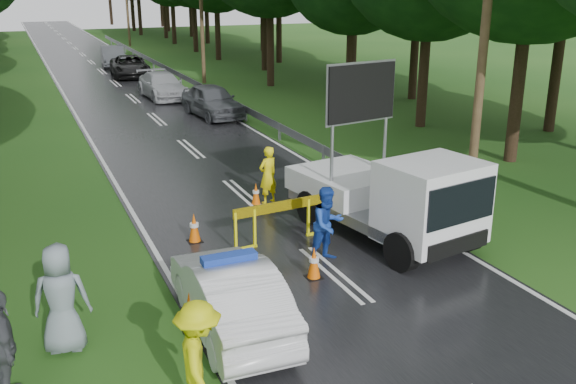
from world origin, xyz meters
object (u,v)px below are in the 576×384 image
queue_car_third (130,66)px  police_sedan (230,295)px  work_truck (393,196)px  queue_car_first (212,101)px  officer (268,175)px  civilian (328,224)px  queue_car_fourth (113,56)px  barrier (282,211)px  queue_car_second (162,85)px

queue_car_third → police_sedan: bearing=-92.1°
work_truck → queue_car_first: 16.39m
officer → civilian: bearing=67.6°
work_truck → civilian: (-2.02, -0.49, -0.25)m
officer → queue_car_fourth: (0.80, 33.62, -0.09)m
officer → queue_car_first: 12.80m
officer → queue_car_first: bearing=-119.0°
queue_car_third → queue_car_fourth: bearing=96.4°
barrier → queue_car_third: 30.41m
queue_car_fourth → police_sedan: bearing=-91.0°
queue_car_fourth → barrier: bearing=-87.7°
work_truck → officer: bearing=105.4°
civilian → queue_car_fourth: (1.04, 37.88, -0.13)m
police_sedan → civilian: civilian is taller
work_truck → queue_car_fourth: (-0.99, 37.39, -0.38)m
civilian → queue_car_second: bearing=74.0°
police_sedan → barrier: bearing=-124.1°
civilian → queue_car_fourth: size_ratio=0.39×
barrier → queue_car_third: (1.72, 30.36, -0.10)m
queue_car_fourth → queue_car_third: bearing=-83.8°
police_sedan → officer: bearing=-115.6°
police_sedan → officer: size_ratio=2.43×
barrier → civilian: civilian is taller
queue_car_fourth → officer: bearing=-86.6°
police_sedan → officer: (3.23, 6.28, 0.17)m
work_truck → queue_car_third: work_truck is taller
civilian → queue_car_second: 22.92m
queue_car_second → queue_car_fourth: size_ratio=1.03×
civilian → queue_car_fourth: civilian is taller
work_truck → queue_car_second: work_truck is taller
officer → barrier: bearing=55.8°
police_sedan → civilian: size_ratio=2.32×
work_truck → civilian: work_truck is taller
police_sedan → barrier: police_sedan is taller
civilian → queue_car_first: 17.05m
officer → civilian: civilian is taller
work_truck → officer: 4.19m
police_sedan → queue_car_first: 19.65m
work_truck → queue_car_second: 22.40m
queue_car_second → queue_car_third: 8.89m
officer → queue_car_fourth: bearing=-110.6°
barrier → queue_car_first: bearing=73.8°
civilian → queue_car_fourth: 37.89m
civilian → officer: bearing=74.3°
civilian → queue_car_third: civilian is taller
queue_car_first → queue_car_second: queue_car_first is taller
police_sedan → queue_car_fourth: 40.10m
queue_car_first → barrier: bearing=-106.4°
officer → queue_car_first: size_ratio=0.38×
queue_car_first → queue_car_fourth: size_ratio=0.97×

